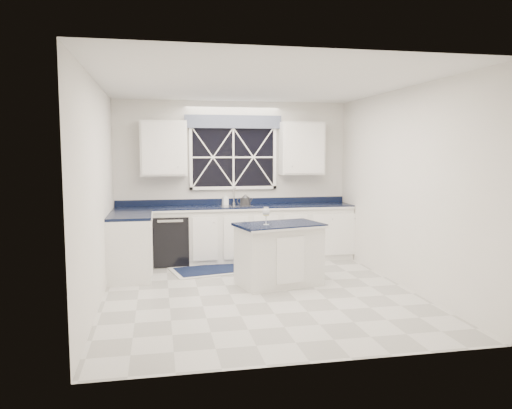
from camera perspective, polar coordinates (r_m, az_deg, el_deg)
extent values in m
plane|color=silver|center=(6.67, 0.37, -10.04)|extent=(4.50, 4.50, 0.00)
cube|color=white|center=(8.63, -2.63, 2.76)|extent=(4.00, 0.10, 2.70)
cube|color=white|center=(8.44, -2.30, -3.47)|extent=(3.98, 0.60, 0.90)
cube|color=white|center=(7.56, -14.20, -4.77)|extent=(0.60, 1.00, 0.90)
cube|color=black|center=(8.37, -2.31, -0.29)|extent=(3.98, 0.64, 0.04)
cube|color=black|center=(8.35, -9.79, -3.93)|extent=(0.60, 0.58, 0.82)
cube|color=black|center=(8.59, -2.62, 5.42)|extent=(1.40, 0.02, 1.00)
cube|color=slate|center=(8.54, -2.58, 9.44)|extent=(1.65, 0.04, 0.22)
cube|color=white|center=(8.35, -10.52, 6.33)|extent=(0.75, 0.34, 0.90)
cube|color=white|center=(8.71, 5.23, 6.39)|extent=(0.75, 0.34, 0.90)
cylinder|color=#B0B0B2|center=(8.59, -2.54, 0.13)|extent=(0.05, 0.05, 0.04)
cylinder|color=#B0B0B2|center=(8.57, -2.55, 1.06)|extent=(0.02, 0.02, 0.28)
cylinder|color=#B0B0B2|center=(8.47, -2.46, 1.89)|extent=(0.02, 0.18, 0.02)
cube|color=white|center=(6.97, 2.64, -5.83)|extent=(1.21, 0.87, 0.82)
cube|color=black|center=(6.90, 2.66, -2.34)|extent=(1.28, 0.94, 0.04)
cube|color=beige|center=(7.89, -4.85, -7.45)|extent=(1.42, 1.03, 0.01)
cube|color=#101736|center=(7.88, -4.85, -7.38)|extent=(1.25, 0.87, 0.01)
cylinder|color=#313134|center=(8.36, -1.23, 0.32)|extent=(0.22, 0.22, 0.14)
cone|color=#313134|center=(8.35, -1.23, 0.99)|extent=(0.18, 0.18, 0.06)
torus|color=#313134|center=(8.38, -1.82, 0.39)|extent=(0.11, 0.06, 0.11)
cylinder|color=#313134|center=(8.34, -0.57, 0.44)|extent=(0.07, 0.04, 0.09)
cylinder|color=silver|center=(6.77, 1.15, -2.30)|extent=(0.08, 0.08, 0.01)
cylinder|color=silver|center=(6.76, 1.15, -1.74)|extent=(0.01, 0.01, 0.13)
ellipsoid|color=silver|center=(6.75, 1.16, -0.84)|extent=(0.10, 0.10, 0.13)
cylinder|color=#D0C86E|center=(6.75, 1.16, -1.03)|extent=(0.08, 0.08, 0.05)
imported|color=silver|center=(8.55, -3.53, 0.62)|extent=(0.11, 0.11, 0.19)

